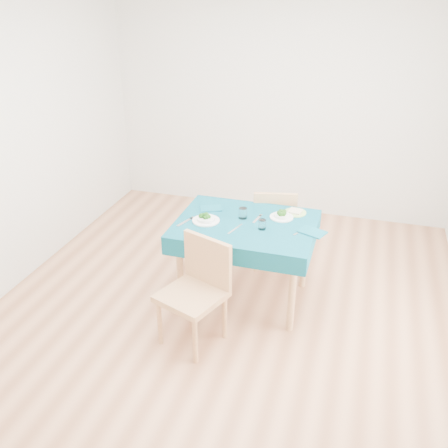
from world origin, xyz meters
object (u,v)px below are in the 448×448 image
(side_plate, at_px, (295,212))
(bowl_near, at_px, (206,217))
(chair_near, at_px, (191,282))
(chair_far, at_px, (274,219))
(bowl_far, at_px, (282,215))
(table, at_px, (245,261))

(side_plate, bearing_deg, bowl_near, -151.44)
(chair_near, relative_size, side_plate, 5.71)
(chair_far, height_order, bowl_far, chair_far)
(chair_near, distance_m, bowl_far, 1.05)
(chair_far, xyz_separation_m, bowl_near, (-0.45, -0.73, 0.29))
(chair_near, height_order, side_plate, chair_near)
(table, height_order, bowl_far, bowl_far)
(chair_near, distance_m, chair_far, 1.40)
(chair_near, height_order, chair_far, chair_near)
(table, xyz_separation_m, side_plate, (0.37, 0.31, 0.38))
(bowl_near, height_order, side_plate, bowl_near)
(chair_far, distance_m, bowl_far, 0.57)
(chair_near, bearing_deg, table, 91.26)
(bowl_near, height_order, bowl_far, bowl_near)
(bowl_far, bearing_deg, chair_far, 108.11)
(bowl_near, xyz_separation_m, side_plate, (0.70, 0.38, -0.03))
(chair_far, xyz_separation_m, side_plate, (0.25, -0.34, 0.26))
(bowl_far, bearing_deg, side_plate, 53.51)
(chair_near, bearing_deg, chair_far, 95.63)
(table, height_order, chair_far, chair_far)
(table, height_order, bowl_near, bowl_near)
(chair_near, bearing_deg, bowl_far, 80.16)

